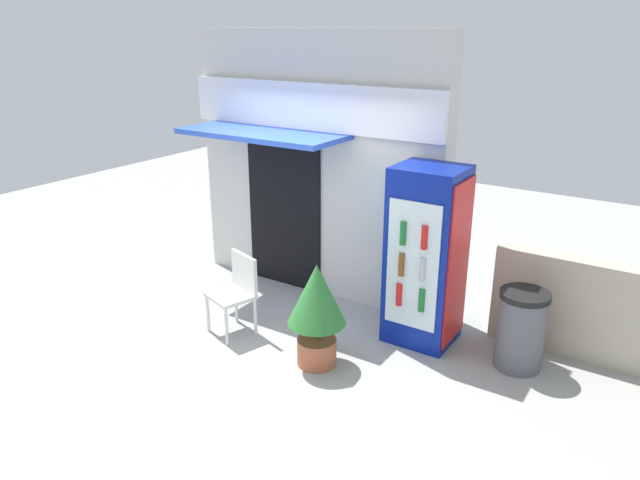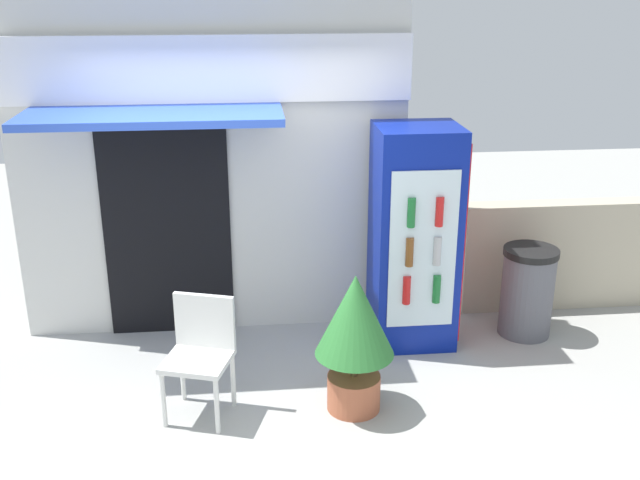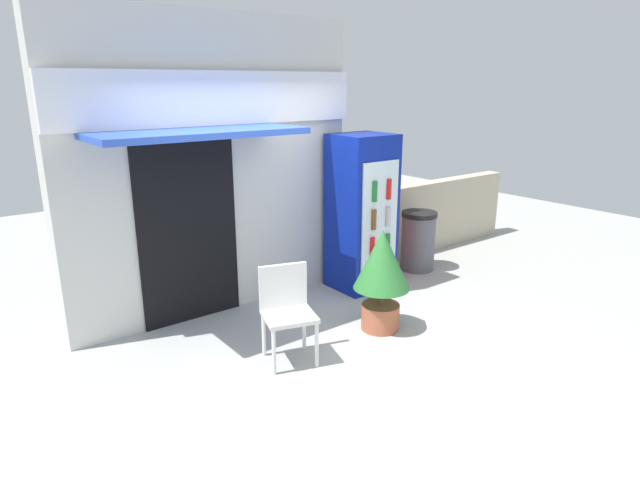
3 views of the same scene
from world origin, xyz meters
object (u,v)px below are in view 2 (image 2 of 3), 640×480
(potted_plant_near_shop, at_px, (355,329))
(trash_bin, at_px, (527,291))
(plastic_chair, at_px, (201,347))
(drink_cooler, at_px, (415,237))

(potted_plant_near_shop, distance_m, trash_bin, 2.01)
(plastic_chair, distance_m, trash_bin, 2.96)
(plastic_chair, height_order, potted_plant_near_shop, potted_plant_near_shop)
(plastic_chair, xyz_separation_m, potted_plant_near_shop, (1.11, -0.09, 0.14))
(drink_cooler, distance_m, plastic_chair, 2.06)
(drink_cooler, relative_size, plastic_chair, 2.15)
(potted_plant_near_shop, bearing_deg, plastic_chair, 175.19)
(plastic_chair, bearing_deg, potted_plant_near_shop, -4.81)
(drink_cooler, xyz_separation_m, trash_bin, (1.03, -0.00, -0.54))
(plastic_chair, bearing_deg, trash_bin, 18.81)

